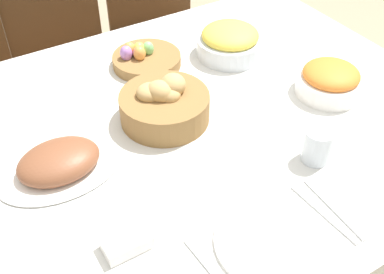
# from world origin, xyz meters

# --- Properties ---
(dining_table) EXTENTS (1.62, 1.18, 0.74)m
(dining_table) POSITION_xyz_m (0.00, 0.00, 0.37)
(dining_table) COLOR silver
(dining_table) RESTS_ON ground
(chair_far_right) EXTENTS (0.46, 0.46, 0.98)m
(chair_far_right) POSITION_xyz_m (0.46, 0.96, 0.51)
(chair_far_right) COLOR brown
(chair_far_right) RESTS_ON ground
(chair_far_center) EXTENTS (0.43, 0.43, 0.98)m
(chair_far_center) POSITION_xyz_m (0.00, 0.96, 0.51)
(chair_far_center) COLOR brown
(chair_far_center) RESTS_ON ground
(bread_basket) EXTENTS (0.25, 0.25, 0.13)m
(bread_basket) POSITION_xyz_m (-0.00, 0.06, 0.79)
(bread_basket) COLOR olive
(bread_basket) RESTS_ON dining_table
(egg_basket) EXTENTS (0.22, 0.22, 0.08)m
(egg_basket) POSITION_xyz_m (0.08, 0.33, 0.76)
(egg_basket) COLOR olive
(egg_basket) RESTS_ON dining_table
(ham_platter) EXTENTS (0.31, 0.22, 0.07)m
(ham_platter) POSITION_xyz_m (-0.32, 0.01, 0.76)
(ham_platter) COLOR white
(ham_platter) RESTS_ON dining_table
(pineapple_bowl) EXTENTS (0.22, 0.22, 0.11)m
(pineapple_bowl) POSITION_xyz_m (0.34, 0.24, 0.79)
(pineapple_bowl) COLOR silver
(pineapple_bowl) RESTS_ON dining_table
(carrot_bowl) EXTENTS (0.19, 0.19, 0.09)m
(carrot_bowl) POSITION_xyz_m (0.47, -0.09, 0.78)
(carrot_bowl) COLOR white
(carrot_bowl) RESTS_ON dining_table
(dinner_plate) EXTENTS (0.24, 0.24, 0.01)m
(dinner_plate) POSITION_xyz_m (-0.01, -0.43, 0.74)
(dinner_plate) COLOR white
(dinner_plate) RESTS_ON dining_table
(fork) EXTENTS (0.02, 0.20, 0.00)m
(fork) POSITION_xyz_m (-0.16, -0.43, 0.74)
(fork) COLOR silver
(fork) RESTS_ON dining_table
(knife) EXTENTS (0.02, 0.20, 0.00)m
(knife) POSITION_xyz_m (0.14, -0.43, 0.74)
(knife) COLOR silver
(knife) RESTS_ON dining_table
(spoon) EXTENTS (0.02, 0.20, 0.00)m
(spoon) POSITION_xyz_m (0.17, -0.43, 0.74)
(spoon) COLOR silver
(spoon) RESTS_ON dining_table
(drinking_cup) EXTENTS (0.07, 0.07, 0.09)m
(drinking_cup) POSITION_xyz_m (0.24, -0.28, 0.78)
(drinking_cup) COLOR silver
(drinking_cup) RESTS_ON dining_table
(butter_dish) EXTENTS (0.10, 0.06, 0.03)m
(butter_dish) POSITION_xyz_m (-0.28, -0.28, 0.75)
(butter_dish) COLOR white
(butter_dish) RESTS_ON dining_table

